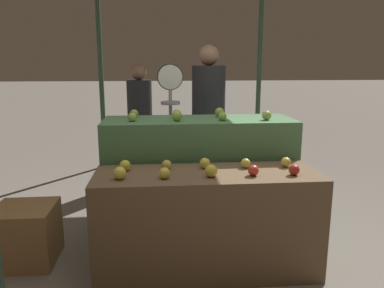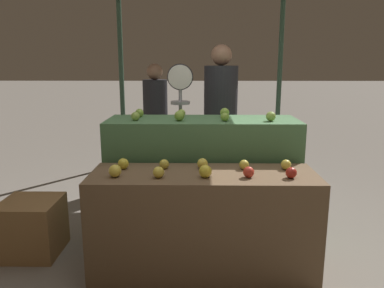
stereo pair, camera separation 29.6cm
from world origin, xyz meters
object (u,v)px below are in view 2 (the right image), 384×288
Objects in this scene: person_vendor_at_scale at (221,112)px; wooden_crate_side at (32,227)px; person_customer_left at (156,114)px; produce_scale at (180,105)px.

person_vendor_at_scale is 2.27m from wooden_crate_side.
produce_scale is at bearing 134.07° from person_customer_left.
produce_scale is 3.39× the size of wooden_crate_side.
person_vendor_at_scale is (0.44, 0.32, -0.11)m from produce_scale.
produce_scale reaches higher than person_customer_left.
wooden_crate_side is at bearing -138.42° from produce_scale.
person_customer_left is (-0.37, 0.93, -0.22)m from produce_scale.
person_vendor_at_scale is at bearing 165.42° from person_customer_left.
produce_scale reaches higher than wooden_crate_side.
wooden_crate_side is at bearing 90.24° from person_customer_left.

